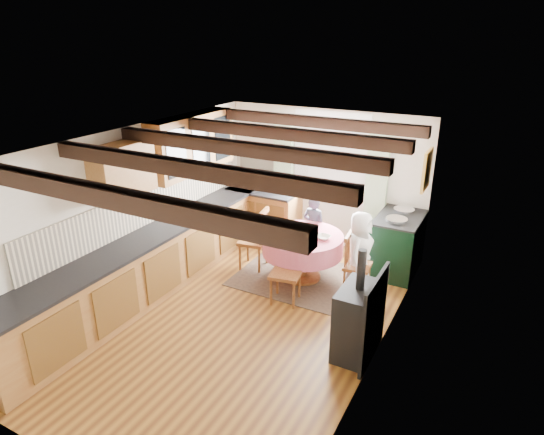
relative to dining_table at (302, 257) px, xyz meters
The scene contains 40 objects.
floor 1.38m from the dining_table, 101.35° to the right, with size 3.60×5.50×0.00m, color #925D1F.
ceiling 2.42m from the dining_table, 101.35° to the right, with size 3.60×5.50×0.00m, color white.
wall_back 1.69m from the dining_table, 100.19° to the left, with size 3.60×0.00×2.40m, color silver.
wall_front 4.14m from the dining_table, 93.69° to the right, with size 3.60×0.00×2.40m, color silver.
wall_left 2.57m from the dining_table, 147.78° to the right, with size 0.00×5.50×2.40m, color silver.
wall_right 2.18m from the dining_table, 40.16° to the right, with size 0.00×5.50×2.40m, color silver.
beam_a 3.84m from the dining_table, 94.52° to the right, with size 3.60×0.16×0.16m, color black.
beam_b 3.02m from the dining_table, 96.47° to the right, with size 3.60×0.16×0.16m, color black.
beam_c 2.35m from the dining_table, 101.35° to the right, with size 3.60×0.16×0.16m, color black.
beam_d 1.98m from the dining_table, 131.10° to the right, with size 3.60×0.16×0.16m, color black.
beam_e 2.08m from the dining_table, 110.40° to the left, with size 3.60×0.16×0.16m, color black.
splash_left 2.42m from the dining_table, 153.92° to the right, with size 0.02×4.50×0.55m, color beige.
splash_back 2.08m from the dining_table, 131.38° to the left, with size 1.40×0.02×0.55m, color beige.
base_cabinet_left 2.19m from the dining_table, 143.58° to the right, with size 0.60×5.30×0.88m, color olive.
base_cabinet_back 1.75m from the dining_table, 138.71° to the left, with size 1.30×0.60×0.88m, color olive.
worktop_left 2.24m from the dining_table, 143.27° to the right, with size 0.64×5.30×0.04m, color black.
worktop_back 1.81m from the dining_table, 139.21° to the left, with size 1.30×0.64×0.04m, color black.
wall_cabinet_glass 2.47m from the dining_table, behind, with size 0.34×1.80×0.90m, color olive.
wall_cabinet_solid 2.91m from the dining_table, 139.78° to the right, with size 0.34×0.90×0.70m, color olive.
window_frame 1.90m from the dining_table, 96.39° to the left, with size 1.34×0.03×1.54m, color white.
window_pane 1.90m from the dining_table, 96.37° to the left, with size 1.20×0.01×1.40m, color white.
curtain_left 1.84m from the dining_table, 126.80° to the left, with size 0.35×0.10×2.10m, color #B4E2A5.
curtain_right 1.68m from the dining_table, 62.97° to the left, with size 0.35×0.10×2.10m, color #B4E2A5.
curtain_rod 2.28m from the dining_table, 96.79° to the left, with size 0.03×0.03×2.00m, color black.
wall_picture 2.25m from the dining_table, 33.56° to the left, with size 0.04×0.50×0.60m, color gold.
wall_plate 2.10m from the dining_table, 60.95° to the left, with size 0.30×0.30×0.02m, color silver.
rug 0.36m from the dining_table, 90.00° to the right, with size 1.97×1.53×0.01m, color brown.
dining_table is the anchor object (origin of this frame).
chair_near 0.73m from the dining_table, 84.54° to the right, with size 0.41×0.43×0.95m, color #945D2B, non-canonical shape.
chair_left 0.87m from the dining_table, behind, with size 0.43×0.45×1.01m, color #945D2B, non-canonical shape.
chair_right 0.87m from the dining_table, ahead, with size 0.39×0.41×0.91m, color #945D2B, non-canonical shape.
aga_range 1.54m from the dining_table, 38.11° to the left, with size 0.67×1.04×0.95m, color black, non-canonical shape.
cast_iron_stove 1.91m from the dining_table, 45.66° to the right, with size 0.41×0.68×1.36m, color black, non-canonical shape.
child_far 0.69m from the dining_table, 98.06° to the left, with size 0.42×0.28×1.16m, color #3A3E4F.
child_right 0.90m from the dining_table, ahead, with size 0.60×0.39×1.23m, color white.
bowl_a 0.51m from the dining_table, ahead, with size 0.21×0.21×0.05m, color silver.
bowl_b 0.45m from the dining_table, 54.60° to the right, with size 0.21×0.21×0.06m, color silver.
cup 0.53m from the dining_table, 135.51° to the right, with size 0.11×0.11×0.10m, color silver.
canister_tall 2.08m from the dining_table, 142.92° to the left, with size 0.15×0.15×0.26m, color #262628.
canister_wide 1.88m from the dining_table, 137.83° to the left, with size 0.17×0.17×0.18m, color #262628.
Camera 1 is at (2.88, -4.61, 3.59)m, focal length 30.99 mm.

